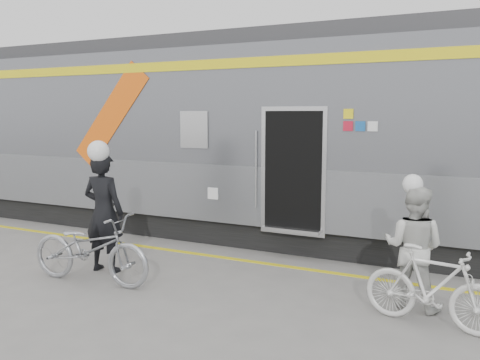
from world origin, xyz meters
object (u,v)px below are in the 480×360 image
Objects in this scene: bicycle_left at (90,248)px; bicycle_right at (432,287)px; woman at (414,247)px; man at (104,212)px.

bicycle_left is 4.84m from bicycle_right.
woman is 0.99× the size of bicycle_right.
man reaches higher than woman.
woman is at bearing -177.50° from man.
bicycle_right is (5.00, 0.02, -0.48)m from man.
man is at bearing 15.57° from bicycle_left.
man is 0.73m from bicycle_left.
woman reaches higher than bicycle_right.
bicycle_right is (4.80, 0.57, -0.04)m from bicycle_left.
woman is (4.50, 1.12, 0.28)m from bicycle_left.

